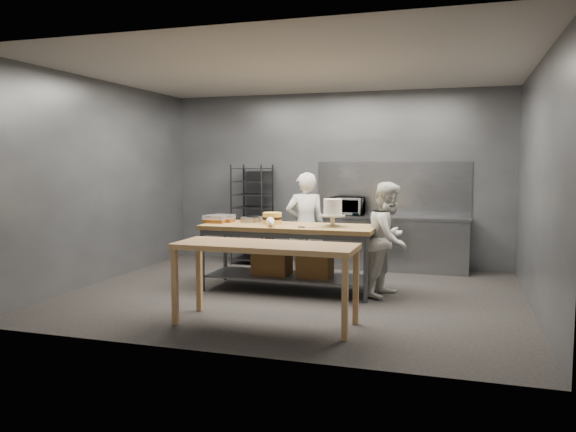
# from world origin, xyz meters

# --- Properties ---
(ground) EXTENTS (6.00, 6.00, 0.00)m
(ground) POSITION_xyz_m (0.00, 0.00, 0.00)
(ground) COLOR black
(ground) RESTS_ON ground
(back_wall) EXTENTS (6.00, 0.04, 3.00)m
(back_wall) POSITION_xyz_m (0.00, 2.50, 1.50)
(back_wall) COLOR #4C4F54
(back_wall) RESTS_ON ground
(work_table) EXTENTS (2.40, 0.90, 0.92)m
(work_table) POSITION_xyz_m (-0.13, 0.20, 0.57)
(work_table) COLOR olive
(work_table) RESTS_ON ground
(near_counter) EXTENTS (2.00, 0.70, 0.90)m
(near_counter) POSITION_xyz_m (0.10, -1.47, 0.81)
(near_counter) COLOR #A17342
(near_counter) RESTS_ON ground
(back_counter) EXTENTS (2.60, 0.60, 0.90)m
(back_counter) POSITION_xyz_m (1.00, 2.18, 0.45)
(back_counter) COLOR slate
(back_counter) RESTS_ON ground
(splashback_panel) EXTENTS (2.60, 0.02, 0.90)m
(splashback_panel) POSITION_xyz_m (1.00, 2.48, 1.35)
(splashback_panel) COLOR slate
(splashback_panel) RESTS_ON back_counter
(speed_rack) EXTENTS (0.60, 0.65, 1.75)m
(speed_rack) POSITION_xyz_m (-1.41, 2.10, 0.86)
(speed_rack) COLOR black
(speed_rack) RESTS_ON ground
(chef_behind) EXTENTS (0.70, 0.59, 1.64)m
(chef_behind) POSITION_xyz_m (-0.13, 1.01, 0.82)
(chef_behind) COLOR silver
(chef_behind) RESTS_ON ground
(chef_right) EXTENTS (0.75, 0.87, 1.53)m
(chef_right) POSITION_xyz_m (1.22, 0.30, 0.76)
(chef_right) COLOR silver
(chef_right) RESTS_ON ground
(microwave) EXTENTS (0.54, 0.37, 0.30)m
(microwave) POSITION_xyz_m (0.29, 2.18, 1.05)
(microwave) COLOR black
(microwave) RESTS_ON back_counter
(frosted_cake_stand) EXTENTS (0.34, 0.34, 0.37)m
(frosted_cake_stand) POSITION_xyz_m (0.48, 0.18, 1.15)
(frosted_cake_stand) COLOR #BFB398
(frosted_cake_stand) RESTS_ON work_table
(layer_cake) EXTENTS (0.27, 0.27, 0.16)m
(layer_cake) POSITION_xyz_m (-0.41, 0.28, 1.00)
(layer_cake) COLOR #F4BF4D
(layer_cake) RESTS_ON work_table
(cake_pans) EXTENTS (0.31, 0.36, 0.07)m
(cake_pans) POSITION_xyz_m (-0.77, 0.42, 0.96)
(cake_pans) COLOR gray
(cake_pans) RESTS_ON work_table
(piping_bag) EXTENTS (0.26, 0.40, 0.12)m
(piping_bag) POSITION_xyz_m (-0.29, -0.13, 0.98)
(piping_bag) COLOR silver
(piping_bag) RESTS_ON work_table
(offset_spatula) EXTENTS (0.36, 0.02, 0.02)m
(offset_spatula) POSITION_xyz_m (0.20, -0.06, 0.93)
(offset_spatula) COLOR slate
(offset_spatula) RESTS_ON work_table
(pastry_clamshells) EXTENTS (0.37, 0.35, 0.11)m
(pastry_clamshells) POSITION_xyz_m (-1.20, 0.22, 0.98)
(pastry_clamshells) COLOR brown
(pastry_clamshells) RESTS_ON work_table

